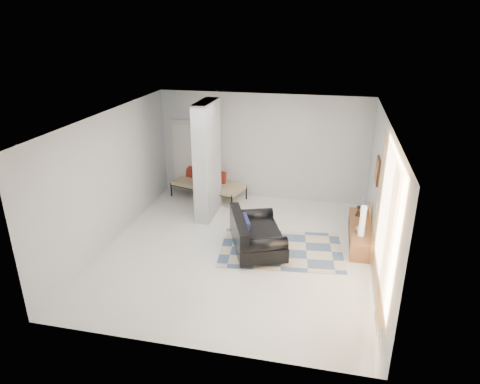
# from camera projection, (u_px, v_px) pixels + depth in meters

# --- Properties ---
(floor) EXTENTS (6.00, 6.00, 0.00)m
(floor) POSITION_uv_depth(u_px,v_px,m) (238.00, 250.00, 9.02)
(floor) COLOR silver
(floor) RESTS_ON ground
(ceiling) EXTENTS (6.00, 6.00, 0.00)m
(ceiling) POSITION_uv_depth(u_px,v_px,m) (237.00, 118.00, 7.98)
(ceiling) COLOR white
(ceiling) RESTS_ON wall_back
(wall_back) EXTENTS (6.00, 0.00, 6.00)m
(wall_back) POSITION_uv_depth(u_px,v_px,m) (263.00, 147.00, 11.22)
(wall_back) COLOR silver
(wall_back) RESTS_ON ground
(wall_front) EXTENTS (6.00, 0.00, 6.00)m
(wall_front) POSITION_uv_depth(u_px,v_px,m) (188.00, 267.00, 5.78)
(wall_front) COLOR silver
(wall_front) RESTS_ON ground
(wall_left) EXTENTS (0.00, 6.00, 6.00)m
(wall_left) POSITION_uv_depth(u_px,v_px,m) (111.00, 178.00, 9.05)
(wall_left) COLOR silver
(wall_left) RESTS_ON ground
(wall_right) EXTENTS (0.00, 6.00, 6.00)m
(wall_right) POSITION_uv_depth(u_px,v_px,m) (381.00, 200.00, 7.95)
(wall_right) COLOR silver
(wall_right) RESTS_ON ground
(partition_column) EXTENTS (0.35, 1.20, 2.80)m
(partition_column) POSITION_uv_depth(u_px,v_px,m) (207.00, 160.00, 10.17)
(partition_column) COLOR #B5BABD
(partition_column) RESTS_ON floor
(hallway_door) EXTENTS (0.85, 0.06, 2.04)m
(hallway_door) POSITION_uv_depth(u_px,v_px,m) (187.00, 156.00, 11.74)
(hallway_door) COLOR beige
(hallway_door) RESTS_ON floor
(curtain) EXTENTS (0.00, 2.55, 2.55)m
(curtain) POSITION_uv_depth(u_px,v_px,m) (383.00, 223.00, 6.90)
(curtain) COLOR #FAA941
(curtain) RESTS_ON wall_right
(wall_art) EXTENTS (0.04, 0.45, 0.55)m
(wall_art) POSITION_uv_depth(u_px,v_px,m) (378.00, 171.00, 8.70)
(wall_art) COLOR black
(wall_art) RESTS_ON wall_right
(media_console) EXTENTS (0.45, 1.86, 0.80)m
(media_console) POSITION_uv_depth(u_px,v_px,m) (360.00, 233.00, 9.28)
(media_console) COLOR brown
(media_console) RESTS_ON floor
(loveseat) EXTENTS (1.47, 1.87, 0.76)m
(loveseat) POSITION_uv_depth(u_px,v_px,m) (254.00, 235.00, 8.90)
(loveseat) COLOR silver
(loveseat) RESTS_ON floor
(daybed) EXTENTS (2.08, 1.32, 0.77)m
(daybed) POSITION_uv_depth(u_px,v_px,m) (208.00, 183.00, 11.53)
(daybed) COLOR black
(daybed) RESTS_ON floor
(area_rug) EXTENTS (2.72, 1.97, 0.01)m
(area_rug) POSITION_uv_depth(u_px,v_px,m) (281.00, 249.00, 9.02)
(area_rug) COLOR beige
(area_rug) RESTS_ON floor
(cylinder_lamp) EXTENTS (0.12, 0.12, 0.65)m
(cylinder_lamp) POSITION_uv_depth(u_px,v_px,m) (363.00, 221.00, 8.65)
(cylinder_lamp) COLOR beige
(cylinder_lamp) RESTS_ON media_console
(bronze_figurine) EXTENTS (0.14, 0.14, 0.25)m
(bronze_figurine) POSITION_uv_depth(u_px,v_px,m) (358.00, 211.00, 9.61)
(bronze_figurine) COLOR #2F1E15
(bronze_figurine) RESTS_ON media_console
(vase) EXTENTS (0.19, 0.19, 0.18)m
(vase) POSITION_uv_depth(u_px,v_px,m) (360.00, 228.00, 8.89)
(vase) COLOR silver
(vase) RESTS_ON media_console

